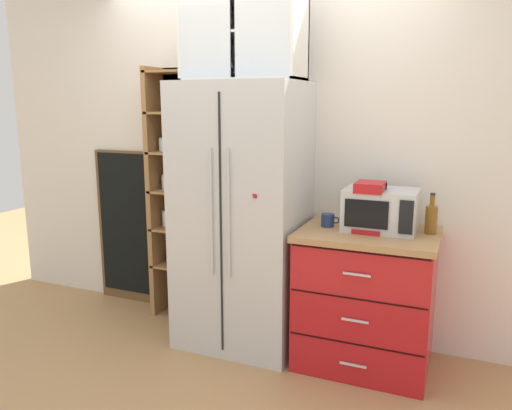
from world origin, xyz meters
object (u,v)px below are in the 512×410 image
Objects in this scene: refrigerator at (243,217)px; microwave at (381,210)px; mug_navy at (328,220)px; coffee_maker at (370,206)px; chalkboard_menu at (129,227)px; bottle_amber at (431,216)px.

refrigerator is 0.93m from microwave.
refrigerator is 0.60m from mug_navy.
coffee_maker is 0.29m from mug_navy.
coffee_maker reaches higher than microwave.
refrigerator is 1.26m from chalkboard_menu.
microwave is 3.71× the size of mug_navy.
refrigerator is at bearing -175.66° from bottle_amber.
coffee_maker is 0.37m from bottle_amber.
microwave reaches higher than bottle_amber.
refrigerator reaches higher than microwave.
bottle_amber is (0.30, 0.03, -0.02)m from microwave.
mug_navy is at bearing -173.29° from microwave.
mug_navy is 0.63m from bottle_amber.
coffee_maker reaches higher than mug_navy.
microwave reaches higher than mug_navy.
coffee_maker is at bearing -168.41° from bottle_amber.
mug_navy is at bearing 179.15° from coffee_maker.
coffee_maker is (-0.06, -0.04, 0.03)m from microwave.
mug_navy is at bearing -8.90° from chalkboard_menu.
microwave is 1.76× the size of bottle_amber.
bottle_amber reaches higher than mug_navy.
refrigerator is 1.40× the size of chalkboard_menu.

